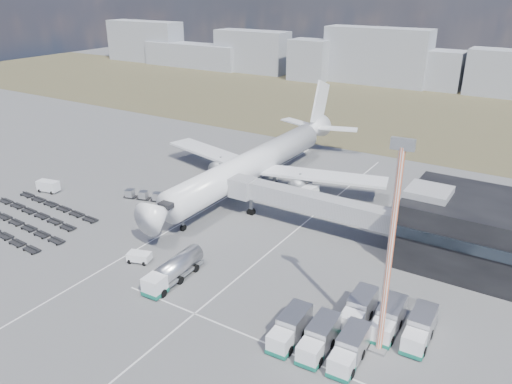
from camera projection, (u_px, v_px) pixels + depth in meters
The scene contains 15 objects.
ground at pixel (146, 253), 76.91m from camera, with size 420.00×420.00×0.00m, color #565659.
grass_strip at pixel (383, 111), 162.76m from camera, with size 420.00×90.00×0.01m, color #4D462E.
lane_markings at pixel (208, 262), 74.46m from camera, with size 47.12×110.00×0.01m.
jet_bridge at pixel (300, 200), 83.09m from camera, with size 30.30×3.80×7.05m.
airliner at pixel (257, 162), 100.13m from camera, with size 51.59×64.53×17.62m.
skyline at pixel (359, 60), 204.76m from camera, with size 307.62×20.78×23.62m.
fuel_tanker at pixel (174, 270), 69.09m from camera, with size 3.07×10.69×3.43m.
pushback_tug at pixel (139, 257), 74.22m from camera, with size 3.39×1.91×1.51m, color white.
utility_van at pixel (48, 186), 99.05m from camera, with size 4.32×1.96×2.31m, color white.
catering_truck at pixel (307, 195), 94.82m from camera, with size 2.87×5.70×2.52m.
service_trucks_near at pixel (319, 338), 56.00m from camera, with size 10.12×7.84×2.98m.
service_trucks_far at pixel (388, 319), 59.23m from camera, with size 10.15×7.81×3.01m.
uld_row at pixel (157, 197), 94.86m from camera, with size 13.82×5.18×1.53m.
baggage_dollies at pixel (23, 218), 87.76m from camera, with size 27.02×14.58×0.69m.
floodlight_mast at pixel (390, 253), 51.89m from camera, with size 2.36×1.93×24.94m.
Camera 1 is at (50.25, -47.86, 38.47)m, focal length 35.00 mm.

